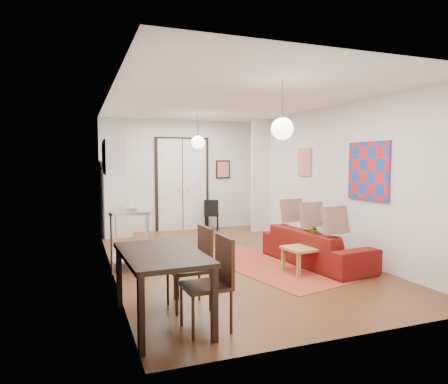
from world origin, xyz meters
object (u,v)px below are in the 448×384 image
object	(u,v)px
sofa	(316,246)
dining_chair_near	(186,260)
dining_table	(161,260)
black_side_chair	(211,212)
dining_chair_far	(203,274)
fridge	(115,198)
coffee_table	(312,249)
kitchen_counter	(131,227)

from	to	relation	value
sofa	dining_chair_near	size ratio (longest dim) A/B	2.16
sofa	dining_chair_near	xyz separation A→B (m)	(-2.67, -1.16, 0.27)
dining_table	black_side_chair	bearing A→B (deg)	66.60
dining_table	black_side_chair	xyz separation A→B (m)	(2.46, 5.69, -0.25)
dining_chair_far	fridge	bearing A→B (deg)	-178.88
sofa	coffee_table	size ratio (longest dim) A/B	2.19
sofa	coffee_table	distance (m)	0.48
fridge	black_side_chair	xyz separation A→B (m)	(2.46, 0.08, -0.44)
coffee_table	black_side_chair	bearing A→B (deg)	93.74
black_side_chair	fridge	bearing A→B (deg)	24.50
sofa	dining_chair_far	xyz separation A→B (m)	(-2.67, -1.86, 0.27)
coffee_table	dining_table	distance (m)	3.05
dining_table	dining_chair_far	size ratio (longest dim) A/B	1.50
kitchen_counter	dining_chair_near	world-z (taller)	dining_chair_near
sofa	dining_chair_near	bearing A→B (deg)	106.69
kitchen_counter	black_side_chair	size ratio (longest dim) A/B	1.68
dining_chair_near	coffee_table	bearing A→B (deg)	106.13
coffee_table	dining_table	size ratio (longest dim) A/B	0.66
coffee_table	kitchen_counter	world-z (taller)	kitchen_counter
kitchen_counter	sofa	bearing A→B (deg)	-11.90
coffee_table	black_side_chair	xyz separation A→B (m)	(-0.29, 4.43, 0.11)
sofa	dining_chair_near	distance (m)	2.92
fridge	kitchen_counter	bearing A→B (deg)	-98.00
sofa	black_side_chair	xyz separation A→B (m)	(-0.61, 4.08, 0.16)
fridge	dining_table	size ratio (longest dim) A/B	1.22
dining_table	black_side_chair	size ratio (longest dim) A/B	1.83
dining_table	dining_chair_near	size ratio (longest dim) A/B	1.50
coffee_table	dining_table	xyz separation A→B (m)	(-2.75, -1.26, 0.36)
dining_chair_near	black_side_chair	bearing A→B (deg)	155.72
dining_chair_near	dining_chair_far	distance (m)	0.70
coffee_table	black_side_chair	world-z (taller)	black_side_chair
kitchen_counter	dining_chair_far	xyz separation A→B (m)	(0.40, -2.98, -0.08)
sofa	dining_chair_far	world-z (taller)	dining_chair_far
fridge	sofa	bearing A→B (deg)	-60.49
fridge	dining_chair_far	distance (m)	5.89
black_side_chair	sofa	bearing A→B (deg)	121.23
black_side_chair	dining_table	bearing A→B (deg)	89.34
coffee_table	kitchen_counter	bearing A→B (deg)	151.93
dining_chair_near	dining_chair_far	bearing A→B (deg)	-2.83
kitchen_counter	black_side_chair	xyz separation A→B (m)	(2.46, 2.96, -0.19)
coffee_table	fridge	bearing A→B (deg)	122.29
dining_chair_far	coffee_table	bearing A→B (deg)	119.86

